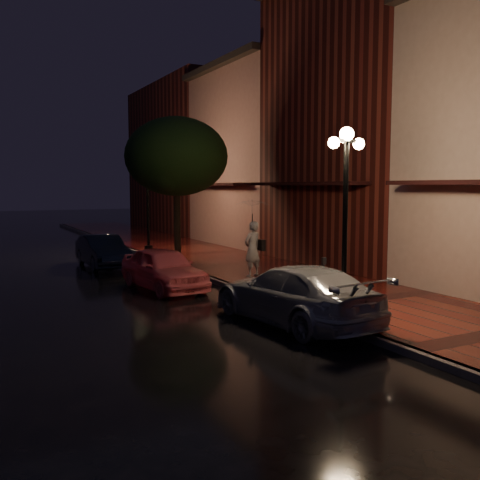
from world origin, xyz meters
TOP-DOWN VIEW (x-y plane):
  - ground at (0.00, 0.00)m, footprint 120.00×120.00m
  - sidewalk at (2.25, 0.00)m, footprint 4.50×60.00m
  - curb at (0.00, 0.00)m, footprint 0.25×60.00m
  - storefront_mid at (7.00, 2.00)m, footprint 5.00×8.00m
  - storefront_far at (7.00, 10.00)m, footprint 5.00×8.00m
  - storefront_extra at (7.00, 20.00)m, footprint 5.00×12.00m
  - streetlamp_near at (0.35, -5.00)m, footprint 0.96×0.36m
  - streetlamp_far at (0.35, 9.00)m, footprint 0.96×0.36m
  - street_tree at (0.61, 5.99)m, footprint 4.16×4.16m
  - pink_car at (-1.86, 0.88)m, footprint 1.91×3.95m
  - navy_car at (-2.39, 6.34)m, footprint 1.41×3.83m
  - silver_car at (-0.60, -4.40)m, footprint 2.30×4.83m
  - woman_with_umbrella at (1.27, 0.90)m, footprint 1.07×1.09m
  - parking_meter at (1.00, -3.38)m, footprint 0.12×0.09m

SIDE VIEW (x-z plane):
  - ground at x=0.00m, z-range 0.00..0.00m
  - sidewalk at x=2.25m, z-range 0.00..0.15m
  - curb at x=0.00m, z-range 0.00..0.15m
  - navy_car at x=-2.39m, z-range 0.00..1.25m
  - pink_car at x=-1.86m, z-range 0.00..1.30m
  - silver_car at x=-0.60m, z-range 0.00..1.36m
  - parking_meter at x=1.00m, z-range 0.27..1.44m
  - woman_with_umbrella at x=1.27m, z-range 0.57..3.15m
  - streetlamp_near at x=0.35m, z-range 0.45..4.76m
  - streetlamp_far at x=0.35m, z-range 0.45..4.76m
  - street_tree at x=0.61m, z-range 1.34..7.14m
  - storefront_far at x=7.00m, z-range 0.00..9.00m
  - storefront_extra at x=7.00m, z-range 0.00..10.00m
  - storefront_mid at x=7.00m, z-range 0.00..11.00m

